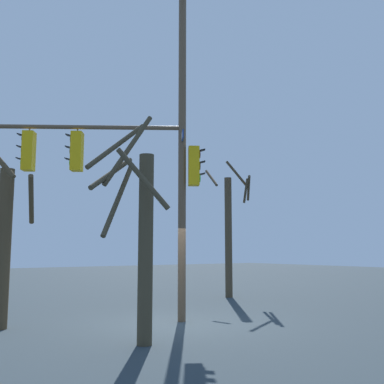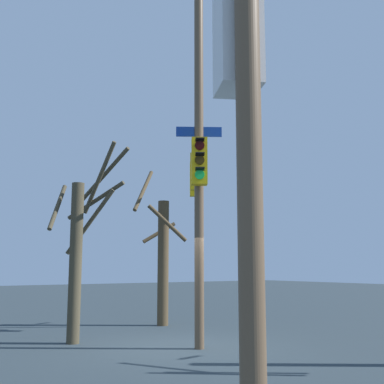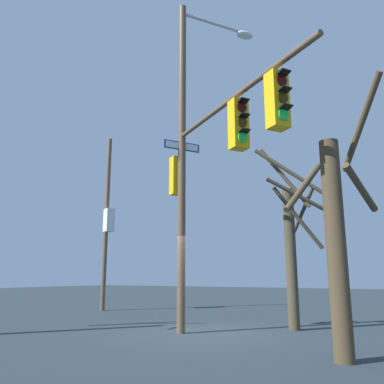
# 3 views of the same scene
# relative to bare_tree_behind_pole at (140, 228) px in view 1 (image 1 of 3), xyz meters

# --- Properties ---
(ground_plane) EXTENTS (80.00, 80.00, 0.00)m
(ground_plane) POSITION_rel_bare_tree_behind_pole_xyz_m (-1.99, -1.69, -2.37)
(ground_plane) COLOR #29343A
(main_signal_pole_assembly) EXTENTS (5.19, 5.30, 9.52)m
(main_signal_pole_assembly) POSITION_rel_bare_tree_behind_pole_xyz_m (-1.44, -2.47, 2.65)
(main_signal_pole_assembly) COLOR brown
(main_signal_pole_assembly) RESTS_ON ground
(bare_tree_behind_pole) EXTENTS (1.78, 2.00, 5.03)m
(bare_tree_behind_pole) POSITION_rel_bare_tree_behind_pole_xyz_m (0.00, 0.00, 0.00)
(bare_tree_behind_pole) COLOR #423B2A
(bare_tree_behind_pole) RESTS_ON ground
(bare_tree_across_street) EXTENTS (1.92, 1.78, 5.13)m
(bare_tree_across_street) POSITION_rel_bare_tree_behind_pole_xyz_m (1.87, -3.53, -0.18)
(bare_tree_across_street) COLOR #4A3B27
(bare_tree_across_street) RESTS_ON ground
(bare_tree_corner) EXTENTS (2.26, 2.24, 5.48)m
(bare_tree_corner) POSITION_rel_bare_tree_behind_pole_xyz_m (-7.53, -5.93, 0.40)
(bare_tree_corner) COLOR #463B2A
(bare_tree_corner) RESTS_ON ground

